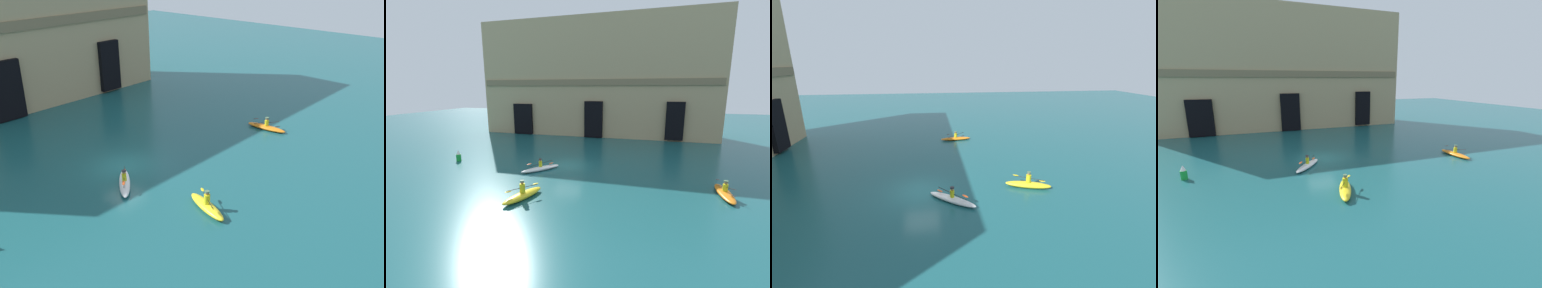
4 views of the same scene
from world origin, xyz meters
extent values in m
plane|color=#195156|center=(0.00, 0.00, 0.00)|extent=(120.00, 120.00, 0.00)
cube|color=tan|center=(-1.09, 17.52, 8.36)|extent=(34.33, 6.30, 16.72)
cube|color=#79674A|center=(-1.09, 14.32, 7.78)|extent=(33.65, 0.24, 0.86)
cube|color=black|center=(-11.76, 14.22, 2.36)|extent=(2.95, 0.70, 4.60)
cube|color=black|center=(-0.70, 14.22, 2.62)|extent=(2.58, 0.70, 5.14)
cube|color=black|center=(10.21, 14.22, 2.75)|extent=(2.28, 0.70, 5.03)
ellipsoid|color=yellow|center=(-0.44, -7.74, 0.22)|extent=(1.74, 3.33, 0.44)
cylinder|color=gold|center=(-0.44, -7.74, 0.72)|extent=(0.36, 0.36, 0.57)
sphere|color=#9E704C|center=(-0.44, -7.74, 1.12)|extent=(0.22, 0.22, 0.22)
cylinder|color=#4C6B4C|center=(-0.44, -7.74, 1.21)|extent=(0.28, 0.28, 0.06)
cylinder|color=black|center=(-0.44, -7.74, 0.75)|extent=(1.25, 1.81, 0.10)
ellipsoid|color=yellow|center=(0.10, -6.94, 0.78)|extent=(0.40, 0.47, 0.06)
ellipsoid|color=yellow|center=(-0.98, -8.54, 0.72)|extent=(0.40, 0.47, 0.06)
ellipsoid|color=orange|center=(12.11, -3.70, 0.17)|extent=(1.02, 3.47, 0.34)
cylinder|color=gold|center=(12.11, -3.70, 0.57)|extent=(0.33, 0.33, 0.46)
sphere|color=#9E704C|center=(12.11, -3.70, 0.92)|extent=(0.24, 0.24, 0.24)
cylinder|color=#4C6B4C|center=(12.11, -3.70, 1.02)|extent=(0.30, 0.30, 0.06)
cylinder|color=black|center=(12.11, -3.70, 0.59)|extent=(0.69, 1.98, 0.51)
ellipsoid|color=black|center=(11.82, -2.83, 0.81)|extent=(0.31, 0.47, 0.15)
ellipsoid|color=black|center=(12.41, -4.56, 0.38)|extent=(0.31, 0.47, 0.15)
ellipsoid|color=white|center=(-1.73, -2.08, 0.18)|extent=(2.77, 3.21, 0.35)
cylinder|color=gold|center=(-1.73, -2.08, 0.59)|extent=(0.28, 0.28, 0.48)
sphere|color=#9E704C|center=(-1.73, -2.08, 0.94)|extent=(0.22, 0.22, 0.22)
cylinder|color=#232328|center=(-1.73, -2.08, 1.03)|extent=(0.28, 0.28, 0.06)
cylinder|color=black|center=(-1.73, -2.08, 0.62)|extent=(1.54, 1.74, 0.31)
ellipsoid|color=#D84C19|center=(-1.05, -1.32, 0.49)|extent=(0.43, 0.45, 0.10)
ellipsoid|color=#D84C19|center=(-2.40, -2.85, 0.74)|extent=(0.43, 0.45, 0.10)
cylinder|color=green|center=(-10.66, -1.46, 0.33)|extent=(0.45, 0.45, 0.67)
cone|color=white|center=(-10.66, -1.46, 0.87)|extent=(0.38, 0.38, 0.41)
camera|label=1|loc=(-16.46, -20.82, 13.48)|focal=40.00mm
camera|label=2|loc=(7.16, -21.52, 6.89)|focal=24.00mm
camera|label=3|loc=(-16.56, -0.90, 8.77)|focal=24.00mm
camera|label=4|loc=(-5.53, -22.11, 7.11)|focal=24.00mm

